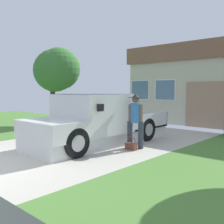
# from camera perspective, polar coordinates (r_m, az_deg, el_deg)

# --- Properties ---
(pickup_truck) EXTENTS (2.08, 5.22, 1.66)m
(pickup_truck) POSITION_cam_1_polar(r_m,az_deg,el_deg) (8.57, -3.93, -2.27)
(pickup_truck) COLOR silver
(pickup_truck) RESTS_ON ground
(person_with_hat) EXTENTS (0.49, 0.49, 1.68)m
(person_with_hat) POSITION_cam_1_polar(r_m,az_deg,el_deg) (8.07, 5.09, -1.35)
(person_with_hat) COLOR #333842
(person_with_hat) RESTS_ON ground
(handbag) EXTENTS (0.35, 0.18, 0.41)m
(handbag) POSITION_cam_1_polar(r_m,az_deg,el_deg) (7.96, 4.17, -7.30)
(handbag) COLOR brown
(handbag) RESTS_ON ground
(neighbor_tree) EXTENTS (2.30, 2.35, 3.95)m
(neighbor_tree) POSITION_cam_1_polar(r_m,az_deg,el_deg) (14.02, -11.94, 9.00)
(neighbor_tree) COLOR brown
(neighbor_tree) RESTS_ON ground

